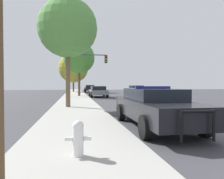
{
  "coord_description": "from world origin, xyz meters",
  "views": [
    {
      "loc": [
        -5.22,
        -6.77,
        1.53
      ],
      "look_at": [
        -0.47,
        20.62,
        0.86
      ],
      "focal_mm": 35.0,
      "sensor_mm": 36.0,
      "label": 1
    }
  ],
  "objects_px": {
    "car_background_oncoming": "(136,91)",
    "tree_sidewalk_near": "(68,28)",
    "police_car": "(155,106)",
    "car_background_midblock": "(98,91)",
    "tree_sidewalk_far": "(73,68)",
    "tree_sidewalk_mid": "(79,58)",
    "fire_hydrant": "(78,137)",
    "car_background_distant": "(90,88)",
    "traffic_light": "(85,66)"
  },
  "relations": [
    {
      "from": "car_background_midblock",
      "to": "police_car",
      "type": "bearing_deg",
      "value": -90.34
    },
    {
      "from": "tree_sidewalk_mid",
      "to": "fire_hydrant",
      "type": "bearing_deg",
      "value": -91.31
    },
    {
      "from": "tree_sidewalk_mid",
      "to": "traffic_light",
      "type": "bearing_deg",
      "value": -74.22
    },
    {
      "from": "car_background_distant",
      "to": "tree_sidewalk_near",
      "type": "distance_m",
      "value": 29.3
    },
    {
      "from": "police_car",
      "to": "tree_sidewalk_near",
      "type": "relative_size",
      "value": 0.81
    },
    {
      "from": "traffic_light",
      "to": "car_background_midblock",
      "type": "distance_m",
      "value": 3.59
    },
    {
      "from": "car_background_distant",
      "to": "car_background_midblock",
      "type": "xyz_separation_m",
      "value": [
        -0.14,
        -16.61,
        -0.04
      ]
    },
    {
      "from": "police_car",
      "to": "tree_sidewalk_near",
      "type": "bearing_deg",
      "value": -63.15
    },
    {
      "from": "car_background_oncoming",
      "to": "car_background_midblock",
      "type": "distance_m",
      "value": 5.12
    },
    {
      "from": "police_car",
      "to": "car_background_distant",
      "type": "height_order",
      "value": "police_car"
    },
    {
      "from": "car_background_oncoming",
      "to": "police_car",
      "type": "bearing_deg",
      "value": 76.96
    },
    {
      "from": "police_car",
      "to": "tree_sidewalk_far",
      "type": "bearing_deg",
      "value": -84.83
    },
    {
      "from": "fire_hydrant",
      "to": "tree_sidewalk_mid",
      "type": "bearing_deg",
      "value": 88.69
    },
    {
      "from": "fire_hydrant",
      "to": "car_background_midblock",
      "type": "relative_size",
      "value": 0.15
    },
    {
      "from": "car_background_distant",
      "to": "car_background_midblock",
      "type": "relative_size",
      "value": 0.96
    },
    {
      "from": "police_car",
      "to": "traffic_light",
      "type": "distance_m",
      "value": 17.51
    },
    {
      "from": "tree_sidewalk_mid",
      "to": "tree_sidewalk_near",
      "type": "relative_size",
      "value": 0.97
    },
    {
      "from": "car_background_oncoming",
      "to": "fire_hydrant",
      "type": "bearing_deg",
      "value": 72.43
    },
    {
      "from": "car_background_distant",
      "to": "tree_sidewalk_near",
      "type": "xyz_separation_m",
      "value": [
        -3.34,
        -28.8,
        4.25
      ]
    },
    {
      "from": "car_background_oncoming",
      "to": "car_background_distant",
      "type": "distance_m",
      "value": 16.44
    },
    {
      "from": "traffic_light",
      "to": "car_background_distant",
      "type": "distance_m",
      "value": 18.32
    },
    {
      "from": "police_car",
      "to": "car_background_oncoming",
      "type": "xyz_separation_m",
      "value": [
        5.02,
        19.51,
        -0.02
      ]
    },
    {
      "from": "police_car",
      "to": "tree_sidewalk_far",
      "type": "distance_m",
      "value": 34.73
    },
    {
      "from": "police_car",
      "to": "tree_sidewalk_far",
      "type": "xyz_separation_m",
      "value": [
        -2.98,
        34.39,
        3.87
      ]
    },
    {
      "from": "car_background_oncoming",
      "to": "car_background_midblock",
      "type": "bearing_deg",
      "value": 11.73
    },
    {
      "from": "police_car",
      "to": "car_background_oncoming",
      "type": "distance_m",
      "value": 20.15
    },
    {
      "from": "police_car",
      "to": "fire_hydrant",
      "type": "height_order",
      "value": "police_car"
    },
    {
      "from": "tree_sidewalk_mid",
      "to": "tree_sidewalk_near",
      "type": "bearing_deg",
      "value": -94.24
    },
    {
      "from": "traffic_light",
      "to": "tree_sidewalk_far",
      "type": "bearing_deg",
      "value": 94.63
    },
    {
      "from": "car_background_oncoming",
      "to": "car_background_distant",
      "type": "bearing_deg",
      "value": -71.3
    },
    {
      "from": "tree_sidewalk_far",
      "to": "police_car",
      "type": "bearing_deg",
      "value": -85.05
    },
    {
      "from": "car_background_distant",
      "to": "tree_sidewalk_far",
      "type": "bearing_deg",
      "value": -165.75
    },
    {
      "from": "tree_sidewalk_mid",
      "to": "tree_sidewalk_far",
      "type": "xyz_separation_m",
      "value": [
        -0.74,
        14.87,
        -0.13
      ]
    },
    {
      "from": "police_car",
      "to": "car_background_distant",
      "type": "bearing_deg",
      "value": -89.98
    },
    {
      "from": "police_car",
      "to": "car_background_distant",
      "type": "xyz_separation_m",
      "value": [
        0.12,
        35.21,
        -0.0
      ]
    },
    {
      "from": "police_car",
      "to": "car_background_midblock",
      "type": "xyz_separation_m",
      "value": [
        -0.02,
        18.59,
        -0.04
      ]
    },
    {
      "from": "tree_sidewalk_mid",
      "to": "tree_sidewalk_far",
      "type": "bearing_deg",
      "value": 92.84
    },
    {
      "from": "police_car",
      "to": "tree_sidewalk_far",
      "type": "height_order",
      "value": "tree_sidewalk_far"
    },
    {
      "from": "tree_sidewalk_near",
      "to": "car_background_oncoming",
      "type": "bearing_deg",
      "value": 57.87
    },
    {
      "from": "police_car",
      "to": "car_background_midblock",
      "type": "distance_m",
      "value": 18.59
    },
    {
      "from": "car_background_midblock",
      "to": "tree_sidewalk_near",
      "type": "xyz_separation_m",
      "value": [
        -3.2,
        -12.18,
        4.29
      ]
    },
    {
      "from": "car_background_midblock",
      "to": "tree_sidewalk_near",
      "type": "height_order",
      "value": "tree_sidewalk_near"
    },
    {
      "from": "car_background_midblock",
      "to": "tree_sidewalk_far",
      "type": "distance_m",
      "value": 16.54
    },
    {
      "from": "tree_sidewalk_far",
      "to": "tree_sidewalk_mid",
      "type": "bearing_deg",
      "value": -87.16
    },
    {
      "from": "traffic_light",
      "to": "tree_sidewalk_far",
      "type": "relative_size",
      "value": 0.67
    },
    {
      "from": "car_background_midblock",
      "to": "fire_hydrant",
      "type": "bearing_deg",
      "value": -97.59
    },
    {
      "from": "car_background_distant",
      "to": "police_car",
      "type": "bearing_deg",
      "value": -90.77
    },
    {
      "from": "fire_hydrant",
      "to": "tree_sidewalk_mid",
      "type": "height_order",
      "value": "tree_sidewalk_mid"
    },
    {
      "from": "car_background_oncoming",
      "to": "tree_sidewalk_near",
      "type": "xyz_separation_m",
      "value": [
        -8.23,
        -13.1,
        4.27
      ]
    },
    {
      "from": "fire_hydrant",
      "to": "tree_sidewalk_far",
      "type": "xyz_separation_m",
      "value": [
        -0.22,
        37.52,
        4.12
      ]
    }
  ]
}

